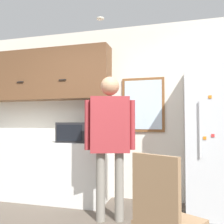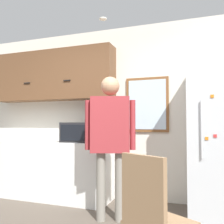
{
  "view_description": "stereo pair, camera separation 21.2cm",
  "coord_description": "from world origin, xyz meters",
  "views": [
    {
      "loc": [
        1.03,
        -1.74,
        1.17
      ],
      "look_at": [
        0.23,
        1.15,
        1.3
      ],
      "focal_mm": 40.0,
      "sensor_mm": 36.0,
      "label": 1
    },
    {
      "loc": [
        1.23,
        -1.68,
        1.17
      ],
      "look_at": [
        0.23,
        1.15,
        1.3
      ],
      "focal_mm": 40.0,
      "sensor_mm": 36.0,
      "label": 2
    }
  ],
  "objects": [
    {
      "name": "microwave",
      "position": [
        -0.46,
        1.73,
        1.03
      ],
      "size": [
        0.55,
        0.43,
        0.3
      ],
      "color": "#232326",
      "rests_on": "counter"
    },
    {
      "name": "chair",
      "position": [
        0.9,
        0.12,
        0.51
      ],
      "size": [
        0.56,
        0.56,
        0.95
      ],
      "rotation": [
        0.0,
        0.0,
        2.63
      ],
      "color": "#997551",
      "rests_on": "ground_plane"
    },
    {
      "name": "upper_cabinets",
      "position": [
        -1.12,
        1.93,
        1.96
      ],
      "size": [
        2.17,
        0.35,
        0.83
      ],
      "color": "brown"
    },
    {
      "name": "refrigerator",
      "position": [
        1.45,
        1.74,
        0.95
      ],
      "size": [
        0.75,
        0.71,
        1.9
      ],
      "color": "silver",
      "rests_on": "ground_plane"
    },
    {
      "name": "ceiling_light",
      "position": [
        -0.08,
        1.63,
        2.68
      ],
      "size": [
        0.11,
        0.11,
        0.01
      ],
      "color": "white"
    },
    {
      "name": "back_wall",
      "position": [
        0.0,
        2.12,
        1.35
      ],
      "size": [
        6.0,
        0.06,
        2.7
      ],
      "color": "silver",
      "rests_on": "ground_plane"
    },
    {
      "name": "window",
      "position": [
        0.47,
        2.08,
        1.45
      ],
      "size": [
        0.65,
        0.05,
        0.83
      ],
      "color": "brown"
    },
    {
      "name": "counter",
      "position": [
        -1.12,
        1.77,
        0.44
      ],
      "size": [
        2.17,
        0.65,
        0.88
      ],
      "color": "silver",
      "rests_on": "ground_plane"
    },
    {
      "name": "person",
      "position": [
        0.19,
        1.18,
        1.07
      ],
      "size": [
        0.59,
        0.35,
        1.74
      ],
      "rotation": [
        0.0,
        0.0,
        0.3
      ],
      "color": "gray",
      "rests_on": "ground_plane"
    }
  ]
}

